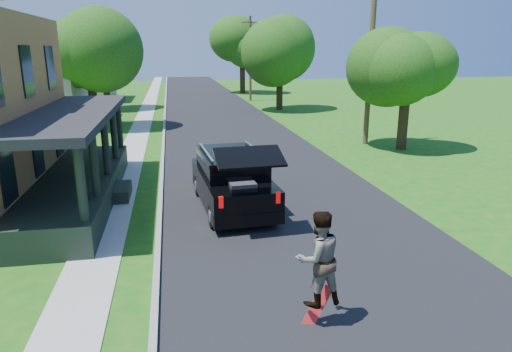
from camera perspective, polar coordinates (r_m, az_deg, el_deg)
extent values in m
plane|color=#135B12|center=(11.69, 8.28, -10.31)|extent=(140.00, 140.00, 0.00)
cube|color=black|center=(30.56, -3.77, 5.96)|extent=(8.00, 120.00, 0.02)
cube|color=gray|center=(30.36, -11.41, 5.62)|extent=(0.15, 120.00, 0.12)
cube|color=#9A9A92|center=(30.43, -14.34, 5.47)|extent=(1.30, 120.00, 0.03)
cube|color=black|center=(16.91, -21.25, -1.40)|extent=(2.40, 10.00, 0.90)
cube|color=black|center=(16.39, -22.12, 7.16)|extent=(2.60, 10.30, 0.25)
cube|color=#A09B8E|center=(35.46, -27.24, 9.70)|extent=(8.00, 8.00, 5.00)
pyramid|color=black|center=(35.43, -28.22, 17.24)|extent=(12.78, 12.78, 2.20)
cube|color=#A09B8E|center=(50.98, -22.26, 11.53)|extent=(8.00, 8.00, 5.00)
pyramid|color=black|center=(50.96, -22.82, 16.78)|extent=(12.78, 12.78, 2.20)
cube|color=black|center=(14.97, -2.96, -1.38)|extent=(2.37, 4.97, 0.93)
cube|color=black|center=(14.93, -3.13, 1.55)|extent=(2.08, 3.12, 0.60)
cube|color=black|center=(14.85, -3.15, 2.78)|extent=(2.13, 3.22, 0.09)
cube|color=black|center=(12.34, -0.83, 2.37)|extent=(1.94, 1.13, 0.42)
cube|color=#2D2D31|center=(13.52, -1.73, -1.78)|extent=(0.81, 0.71, 0.49)
cube|color=silver|center=(14.70, -6.27, 2.97)|extent=(0.25, 2.66, 0.07)
cube|color=silver|center=(15.01, -0.10, 3.33)|extent=(0.25, 2.66, 0.07)
cube|color=#990505|center=(12.48, -4.41, -3.30)|extent=(0.14, 0.08, 0.33)
cube|color=#990505|center=(12.85, 2.76, -2.72)|extent=(0.14, 0.08, 0.33)
cylinder|color=black|center=(16.44, -7.10, -1.17)|extent=(0.32, 0.76, 0.75)
cylinder|color=black|center=(16.75, -1.09, -0.74)|extent=(0.32, 0.76, 0.75)
cylinder|color=black|center=(13.44, -5.26, -4.96)|extent=(0.32, 0.76, 0.75)
cylinder|color=black|center=(13.81, 2.02, -4.33)|extent=(0.32, 0.76, 0.75)
imported|color=black|center=(8.60, 7.80, -10.17)|extent=(1.01, 0.85, 1.85)
cube|color=#B60F0F|center=(9.12, 7.69, -15.83)|extent=(0.65, 0.24, 0.87)
cylinder|color=black|center=(32.38, -19.60, 8.04)|extent=(0.55, 0.55, 2.68)
sphere|color=#3F761F|center=(32.17, -20.11, 13.42)|extent=(5.28, 5.28, 5.13)
sphere|color=#3F761F|center=(31.82, -19.70, 15.50)|extent=(4.57, 4.57, 4.44)
sphere|color=#3F761F|center=(32.63, -20.92, 14.37)|extent=(4.69, 4.69, 4.56)
cylinder|color=black|center=(41.96, -18.19, 10.31)|extent=(0.72, 0.72, 3.60)
sphere|color=#3F761F|center=(41.84, -18.60, 14.95)|extent=(6.36, 6.36, 4.84)
sphere|color=#3F761F|center=(41.68, -18.07, 16.48)|extent=(5.51, 5.51, 4.19)
sphere|color=#3F761F|center=(42.09, -19.48, 15.61)|extent=(5.65, 5.65, 4.30)
cylinder|color=black|center=(25.05, 17.89, 6.26)|extent=(0.53, 0.53, 2.70)
sphere|color=#3F761F|center=(24.80, 18.41, 12.32)|extent=(4.08, 4.08, 3.93)
sphere|color=#3F761F|center=(24.69, 19.66, 14.24)|extent=(3.53, 3.53, 3.40)
sphere|color=#3F761F|center=(24.91, 17.14, 13.44)|extent=(3.62, 3.62, 3.49)
cylinder|color=black|center=(40.21, 2.96, 10.69)|extent=(0.55, 0.55, 3.38)
sphere|color=#3F761F|center=(40.07, 3.04, 15.67)|extent=(5.41, 5.41, 5.40)
sphere|color=#3F761F|center=(39.89, 3.74, 17.39)|extent=(4.69, 4.69, 4.68)
sphere|color=#3F761F|center=(40.35, 2.20, 16.53)|extent=(4.81, 4.81, 4.80)
cylinder|color=black|center=(55.77, -1.70, 12.13)|extent=(0.70, 0.70, 3.53)
sphere|color=#3F761F|center=(55.68, -1.73, 15.93)|extent=(6.52, 6.52, 5.78)
sphere|color=#3F761F|center=(55.51, -1.18, 17.26)|extent=(5.65, 5.65, 5.01)
sphere|color=#3F761F|center=(55.95, -2.44, 16.58)|extent=(5.80, 5.80, 5.14)
cylinder|color=#4D3E23|center=(25.67, 14.23, 15.61)|extent=(0.33, 0.33, 10.61)
cylinder|color=#4D3E23|center=(47.07, -0.72, 14.38)|extent=(0.31, 0.31, 8.24)
cube|color=#4D3E23|center=(47.14, -0.74, 18.66)|extent=(1.59, 0.44, 0.12)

